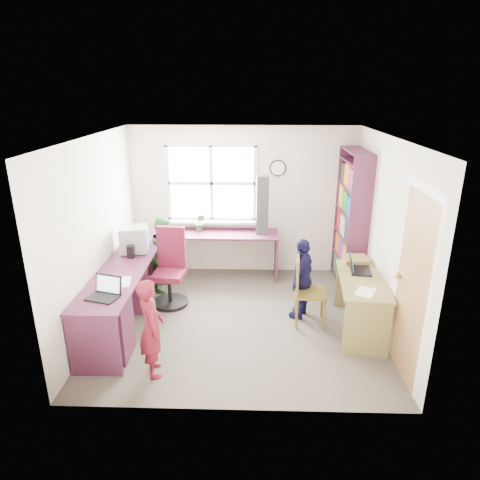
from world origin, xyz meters
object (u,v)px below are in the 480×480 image
at_px(l_desk, 135,298).
at_px(person_red, 151,328).
at_px(crt_monitor, 134,239).
at_px(wooden_chair, 305,288).
at_px(person_green, 165,253).
at_px(swivel_chair, 170,272).
at_px(cd_tower, 262,205).
at_px(right_desk, 362,293).
at_px(potted_plant, 200,223).
at_px(person_navy, 302,278).
at_px(bookshelf, 351,223).
at_px(laptop_left, 105,292).
at_px(laptop_right, 357,267).

distance_m(l_desk, person_red, 0.96).
bearing_deg(crt_monitor, wooden_chair, -22.86).
bearing_deg(person_green, wooden_chair, -111.17).
xyz_separation_m(swivel_chair, cd_tower, (1.31, 0.93, 0.74)).
bearing_deg(person_green, swivel_chair, -155.73).
bearing_deg(wooden_chair, person_green, 157.36).
distance_m(l_desk, right_desk, 2.85).
xyz_separation_m(l_desk, swivel_chair, (0.31, 0.78, 0.02)).
height_order(crt_monitor, potted_plant, crt_monitor).
relative_size(right_desk, person_navy, 1.15).
bearing_deg(potted_plant, bookshelf, -7.32).
bearing_deg(laptop_left, person_navy, 38.97).
height_order(bookshelf, person_green, bookshelf).
distance_m(wooden_chair, laptop_right, 0.71).
bearing_deg(person_green, l_desk, 179.25).
height_order(bookshelf, swivel_chair, bookshelf).
height_order(bookshelf, potted_plant, bookshelf).
distance_m(bookshelf, laptop_right, 1.15).
relative_size(right_desk, swivel_chair, 1.15).
bearing_deg(cd_tower, l_desk, -137.22).
relative_size(laptop_right, person_red, 0.34).
relative_size(person_red, person_green, 0.98).
bearing_deg(right_desk, wooden_chair, 173.79).
bearing_deg(l_desk, swivel_chair, 68.44).
height_order(swivel_chair, wooden_chair, swivel_chair).
distance_m(right_desk, laptop_right, 0.35).
height_order(l_desk, laptop_left, laptop_left).
relative_size(right_desk, person_green, 1.12).
distance_m(right_desk, bookshelf, 1.45).
bearing_deg(laptop_right, laptop_left, 113.47).
height_order(laptop_right, potted_plant, potted_plant).
bearing_deg(person_green, potted_plant, -38.79).
bearing_deg(swivel_chair, person_navy, -5.89).
bearing_deg(right_desk, laptop_right, 102.17).
distance_m(swivel_chair, cd_tower, 1.77).
bearing_deg(swivel_chair, potted_plant, 77.08).
distance_m(right_desk, swivel_chair, 2.63).
bearing_deg(cd_tower, person_navy, -71.96).
bearing_deg(crt_monitor, swivel_chair, -15.33).
height_order(potted_plant, person_green, person_green).
bearing_deg(bookshelf, wooden_chair, -123.25).
height_order(crt_monitor, cd_tower, cd_tower).
relative_size(wooden_chair, person_red, 0.84).
xyz_separation_m(laptop_left, person_red, (0.57, -0.32, -0.25)).
xyz_separation_m(l_desk, crt_monitor, (-0.18, 0.84, 0.48)).
bearing_deg(person_navy, swivel_chair, -76.11).
xyz_separation_m(crt_monitor, laptop_left, (0.03, -1.37, -0.13)).
bearing_deg(cd_tower, potted_plant, 172.97).
bearing_deg(l_desk, person_green, 83.65).
distance_m(laptop_left, person_red, 0.70).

